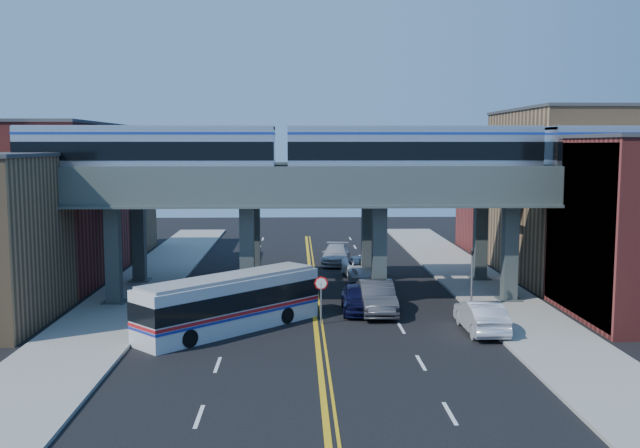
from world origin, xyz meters
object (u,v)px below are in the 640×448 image
object	(u,v)px
car_lane_d	(336,255)
car_parked_curb	(481,316)
traffic_signal	(472,271)
transit_bus	(230,304)
stop_sign	(321,292)
car_lane_a	(358,298)
transit_train	(413,152)
car_lane_c	(363,268)
car_lane_b	(377,297)

from	to	relation	value
car_lane_d	car_parked_curb	bearing A→B (deg)	-67.05
traffic_signal	transit_bus	world-z (taller)	traffic_signal
stop_sign	car_lane_a	bearing A→B (deg)	50.86
transit_bus	car_lane_d	world-z (taller)	transit_bus
transit_train	transit_bus	distance (m)	14.38
car_lane_c	car_parked_curb	size ratio (longest dim) A/B	1.11
traffic_signal	car_lane_c	bearing A→B (deg)	118.37
transit_bus	car_parked_curb	world-z (taller)	transit_bus
car_lane_b	car_lane_a	bearing A→B (deg)	168.11
transit_train	car_lane_a	size ratio (longest dim) A/B	9.88
car_lane_a	car_lane_d	distance (m)	16.72
car_lane_a	car_lane_b	distance (m)	1.09
car_lane_b	car_lane_d	xyz separation A→B (m)	(-1.42, 16.94, -0.14)
car_lane_d	transit_train	bearing A→B (deg)	-68.93
car_lane_b	stop_sign	bearing A→B (deg)	-142.61
stop_sign	transit_train	bearing A→B (deg)	41.50
traffic_signal	transit_train	bearing A→B (deg)	148.39
car_lane_a	car_lane_b	bearing A→B (deg)	-10.38
traffic_signal	car_lane_c	distance (m)	11.49
transit_bus	car_lane_d	bearing A→B (deg)	28.08
stop_sign	car_lane_a	xyz separation A→B (m)	(2.24, 2.75, -0.96)
stop_sign	car_lane_c	bearing A→B (deg)	75.00
car_lane_b	car_lane_c	size ratio (longest dim) A/B	0.98
traffic_signal	car_parked_curb	bearing A→B (deg)	-98.17
car_lane_b	transit_bus	bearing A→B (deg)	-155.92
car_lane_c	car_parked_curb	xyz separation A→B (m)	(4.71, -14.90, 0.05)
traffic_signal	car_lane_d	size ratio (longest dim) A/B	0.77
transit_bus	car_lane_a	xyz separation A→B (m)	(7.00, 3.84, -0.61)
transit_train	car_parked_curb	bearing A→B (deg)	-69.66
transit_bus	transit_train	bearing A→B (deg)	-13.71
transit_train	transit_bus	bearing A→B (deg)	-149.68
car_lane_a	car_lane_c	world-z (taller)	car_lane_a
transit_train	car_lane_c	distance (m)	11.85
car_lane_a	car_lane_d	size ratio (longest dim) A/B	0.89
car_lane_b	car_lane_d	world-z (taller)	car_lane_b
car_parked_curb	traffic_signal	bearing A→B (deg)	-98.91
transit_train	car_lane_d	distance (m)	17.18
transit_train	car_lane_b	distance (m)	9.00
transit_train	car_lane_c	world-z (taller)	transit_train
transit_bus	car_lane_b	world-z (taller)	transit_bus
traffic_signal	car_lane_b	size ratio (longest dim) A/B	0.75
stop_sign	transit_bus	distance (m)	4.90
transit_bus	car_lane_a	size ratio (longest dim) A/B	1.99
car_lane_b	car_lane_c	bearing A→B (deg)	88.85
car_lane_a	car_lane_d	world-z (taller)	car_lane_a
stop_sign	traffic_signal	size ratio (longest dim) A/B	0.64
transit_bus	car_lane_c	xyz separation A→B (m)	(8.25, 14.11, -0.63)
car_lane_c	car_lane_a	bearing A→B (deg)	-101.18
transit_train	transit_bus	size ratio (longest dim) A/B	4.98
stop_sign	car_lane_b	size ratio (longest dim) A/B	0.48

